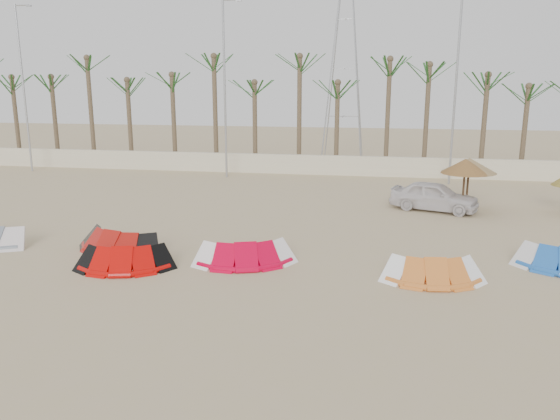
% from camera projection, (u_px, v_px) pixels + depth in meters
% --- Properties ---
extents(ground, '(120.00, 120.00, 0.00)m').
position_uv_depth(ground, '(243.00, 303.00, 15.45)').
color(ground, tan).
rests_on(ground, ground).
extents(boundary_wall, '(60.00, 0.30, 1.30)m').
position_uv_depth(boundary_wall, '(321.00, 165.00, 36.38)').
color(boundary_wall, beige).
rests_on(boundary_wall, ground).
extents(palm_line, '(52.00, 4.00, 7.70)m').
position_uv_depth(palm_line, '(335.00, 76.00, 36.36)').
color(palm_line, brown).
rests_on(palm_line, ground).
extents(lamp_a, '(1.25, 0.14, 11.00)m').
position_uv_depth(lamp_a, '(24.00, 86.00, 36.64)').
color(lamp_a, '#A5A8AD').
rests_on(lamp_a, ground).
extents(lamp_b, '(1.25, 0.14, 11.00)m').
position_uv_depth(lamp_b, '(225.00, 87.00, 34.28)').
color(lamp_b, '#A5A8AD').
rests_on(lamp_b, ground).
extents(lamp_c, '(1.25, 0.14, 11.00)m').
position_uv_depth(lamp_c, '(456.00, 87.00, 31.92)').
color(lamp_c, '#A5A8AD').
rests_on(lamp_c, ground).
extents(pylon, '(3.00, 3.00, 14.00)m').
position_uv_depth(pylon, '(342.00, 162.00, 42.11)').
color(pylon, '#A5A8AD').
rests_on(pylon, ground).
extents(kite_red_left, '(3.72, 2.27, 0.90)m').
position_uv_depth(kite_red_left, '(121.00, 238.00, 20.30)').
color(kite_red_left, '#A9130D').
rests_on(kite_red_left, ground).
extents(kite_red_mid, '(3.42, 2.15, 0.90)m').
position_uv_depth(kite_red_mid, '(128.00, 255.00, 18.33)').
color(kite_red_mid, '#C40703').
rests_on(kite_red_mid, ground).
extents(kite_red_right, '(3.70, 2.39, 0.90)m').
position_uv_depth(kite_red_right, '(247.00, 250.00, 18.86)').
color(kite_red_right, red).
rests_on(kite_red_right, ground).
extents(kite_orange, '(3.23, 1.82, 0.90)m').
position_uv_depth(kite_orange, '(433.00, 267.00, 17.19)').
color(kite_orange, orange).
rests_on(kite_orange, ground).
extents(parasol_left, '(2.59, 2.59, 2.54)m').
position_uv_depth(parasol_left, '(469.00, 165.00, 26.06)').
color(parasol_left, '#4C331E').
rests_on(parasol_left, ground).
extents(parasol_mid, '(2.23, 2.23, 2.56)m').
position_uv_depth(parasol_mid, '(465.00, 166.00, 25.66)').
color(parasol_mid, '#4C331E').
rests_on(parasol_mid, ground).
extents(car, '(4.46, 2.92, 1.41)m').
position_uv_depth(car, '(434.00, 196.00, 26.29)').
color(car, silver).
rests_on(car, ground).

